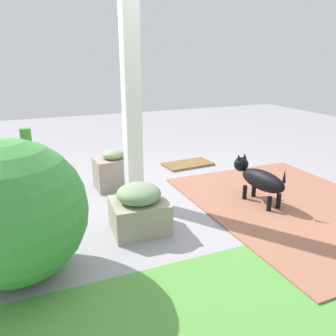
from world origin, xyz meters
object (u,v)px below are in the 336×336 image
at_px(dog, 259,179).
at_px(round_shrub, 13,212).
at_px(porch_pillar, 131,82).
at_px(stone_planter_mid, 139,209).
at_px(stone_planter_nearest, 114,171).
at_px(doormat, 188,164).
at_px(terracotta_pot_tall, 30,168).

bearing_deg(dog, round_shrub, 9.53).
xyz_separation_m(porch_pillar, stone_planter_mid, (0.15, 0.63, -1.02)).
bearing_deg(porch_pillar, stone_planter_nearest, -78.13).
bearing_deg(round_shrub, doormat, -139.88).
xyz_separation_m(porch_pillar, stone_planter_nearest, (0.10, -0.46, -1.01)).
xyz_separation_m(porch_pillar, dog, (-1.15, 0.56, -0.95)).
bearing_deg(dog, stone_planter_nearest, -39.06).
distance_m(stone_planter_mid, terracotta_pot_tall, 1.63).
height_order(porch_pillar, doormat, porch_pillar).
distance_m(round_shrub, doormat, 2.88).
bearing_deg(stone_planter_mid, terracotta_pot_tall, -59.59).
distance_m(porch_pillar, round_shrub, 1.63).
relative_size(stone_planter_mid, round_shrub, 0.51).
xyz_separation_m(porch_pillar, doormat, (-1.07, -0.90, -1.20)).
height_order(stone_planter_nearest, dog, dog).
distance_m(round_shrub, dog, 2.30).
xyz_separation_m(stone_planter_nearest, dog, (-1.25, 1.01, 0.07)).
height_order(stone_planter_nearest, stone_planter_mid, stone_planter_nearest).
relative_size(round_shrub, doormat, 1.44).
xyz_separation_m(stone_planter_mid, round_shrub, (0.96, 0.31, 0.28)).
distance_m(terracotta_pot_tall, dog, 2.51).
distance_m(stone_planter_nearest, round_shrub, 1.74).
distance_m(stone_planter_nearest, dog, 1.61).
relative_size(porch_pillar, terracotta_pot_tall, 3.44).
bearing_deg(stone_planter_mid, dog, -176.92).
height_order(porch_pillar, dog, porch_pillar).
bearing_deg(dog, porch_pillar, -25.78).
xyz_separation_m(round_shrub, doormat, (-2.18, -1.83, -0.47)).
relative_size(porch_pillar, stone_planter_nearest, 5.38).
height_order(round_shrub, doormat, round_shrub).
height_order(porch_pillar, stone_planter_nearest, porch_pillar).
bearing_deg(stone_planter_nearest, doormat, -159.12).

